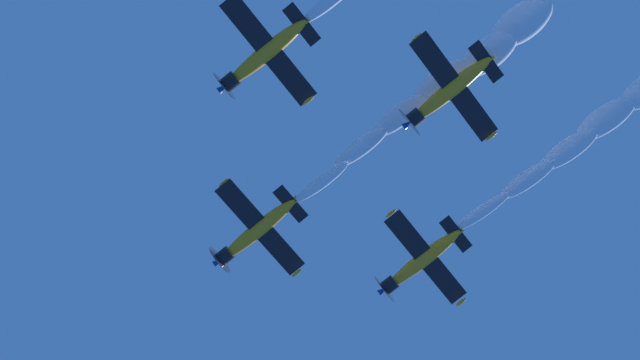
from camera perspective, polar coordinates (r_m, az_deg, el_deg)
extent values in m
ellipsoid|color=orange|center=(70.64, -4.16, -3.33)|extent=(2.92, 7.92, 2.11)
cylinder|color=black|center=(71.24, -6.40, -5.09)|extent=(1.56, 1.38, 1.47)
cone|color=#194CB2|center=(71.40, -6.88, -5.46)|extent=(0.80, 0.97, 0.73)
cylinder|color=#3F3F47|center=(71.36, -6.77, -5.37)|extent=(3.00, 0.80, 2.99)
cube|color=black|center=(70.41, -4.02, -3.24)|extent=(9.93, 3.65, 1.48)
ellipsoid|color=orange|center=(70.16, -6.49, -0.17)|extent=(0.52, 1.11, 0.42)
ellipsoid|color=orange|center=(70.99, -1.57, -6.27)|extent=(0.52, 1.11, 0.42)
cube|color=black|center=(70.28, -1.99, -1.62)|extent=(3.65, 1.77, 0.64)
cube|color=orange|center=(70.85, -1.93, -1.52)|extent=(0.56, 1.39, 1.43)
ellipsoid|color=#1E232D|center=(71.17, -4.36, -3.45)|extent=(1.24, 1.95, 1.02)
ellipsoid|color=orange|center=(65.47, -3.61, 8.58)|extent=(2.93, 7.91, 1.86)
cylinder|color=black|center=(65.71, -6.05, 6.62)|extent=(1.54, 1.35, 1.42)
cone|color=#194CB2|center=(65.78, -6.57, 6.21)|extent=(0.80, 0.95, 0.70)
cylinder|color=#3F3F47|center=(65.77, -6.45, 6.30)|extent=(2.94, 0.74, 2.95)
cube|color=black|center=(65.27, -3.46, 8.71)|extent=(9.96, 3.65, 1.26)
ellipsoid|color=orange|center=(65.71, -6.14, 11.99)|extent=(0.52, 1.11, 0.39)
ellipsoid|color=orange|center=(65.19, -0.80, 5.38)|extent=(0.52, 1.11, 0.39)
cube|color=black|center=(65.49, -1.24, 10.44)|extent=(3.66, 1.77, 0.55)
cube|color=orange|center=(66.08, -1.17, 10.45)|extent=(0.54, 1.36, 1.39)
ellipsoid|color=#1E232D|center=(65.97, -3.82, 8.38)|extent=(1.24, 1.93, 0.96)
ellipsoid|color=orange|center=(71.89, 7.00, -5.31)|extent=(2.93, 7.91, 1.94)
cylinder|color=black|center=(72.10, 4.74, -7.05)|extent=(1.56, 1.36, 1.44)
cone|color=#194CB2|center=(72.17, 4.26, -7.41)|extent=(0.80, 0.96, 0.71)
cylinder|color=#3F3F47|center=(72.15, 4.37, -7.33)|extent=(2.97, 0.75, 2.98)
cube|color=black|center=(71.70, 7.16, -5.23)|extent=(9.94, 3.65, 1.39)
ellipsoid|color=orange|center=(70.70, 4.80, -2.23)|extent=(0.52, 1.11, 0.40)
ellipsoid|color=orange|center=(73.00, 9.48, -8.11)|extent=(0.52, 1.11, 0.40)
cube|color=black|center=(71.91, 9.14, -3.63)|extent=(3.65, 1.76, 0.59)
cube|color=orange|center=(72.48, 9.12, -3.51)|extent=(0.55, 1.37, 1.40)
ellipsoid|color=#1E232D|center=(72.38, 6.73, -5.40)|extent=(1.24, 1.94, 0.98)
ellipsoid|color=orange|center=(66.94, 8.85, 6.07)|extent=(2.91, 7.93, 2.07)
cylinder|color=black|center=(66.56, 6.44, 4.19)|extent=(1.53, 1.39, 1.43)
cone|color=#194CB2|center=(66.51, 5.92, 3.79)|extent=(0.79, 0.97, 0.71)
cylinder|color=#3F3F47|center=(66.52, 6.04, 3.88)|extent=(2.92, 0.82, 2.91)
cube|color=black|center=(66.79, 9.04, 6.19)|extent=(9.96, 3.65, 1.17)
ellipsoid|color=orange|center=(66.34, 6.52, 9.50)|extent=(0.51, 1.11, 0.41)
ellipsoid|color=orange|center=(67.57, 11.48, 2.92)|extent=(0.51, 1.11, 0.41)
cube|color=black|center=(67.54, 11.13, 7.82)|extent=(3.66, 1.77, 0.53)
cube|color=orange|center=(68.13, 11.07, 7.86)|extent=(0.53, 1.40, 1.43)
ellipsoid|color=#1E232D|center=(67.38, 8.54, 5.89)|extent=(1.23, 1.95, 1.00)
ellipsoid|color=white|center=(69.77, 0.06, -0.17)|extent=(2.18, 5.68, 1.46)
ellipsoid|color=white|center=(69.64, 2.77, 2.22)|extent=(2.56, 5.79, 1.84)
ellipsoid|color=white|center=(69.63, 5.37, 4.33)|extent=(2.94, 5.90, 2.22)
ellipsoid|color=white|center=(70.01, 8.09, 6.52)|extent=(3.32, 6.00, 2.60)
ellipsoid|color=white|center=(70.36, 11.23, 8.33)|extent=(3.69, 6.11, 2.98)
ellipsoid|color=white|center=(71.08, 13.45, 10.30)|extent=(4.07, 6.22, 3.36)
ellipsoid|color=white|center=(65.63, 0.73, 12.01)|extent=(2.18, 5.68, 1.46)
ellipsoid|color=white|center=(71.90, 10.85, -2.10)|extent=(2.18, 5.68, 1.46)
ellipsoid|color=white|center=(72.15, 13.79, 0.04)|extent=(2.56, 5.79, 1.84)
ellipsoid|color=white|center=(72.68, 16.40, 2.00)|extent=(2.94, 5.90, 2.22)
ellipsoid|color=white|center=(73.59, 18.70, 3.93)|extent=(3.32, 6.00, 2.60)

